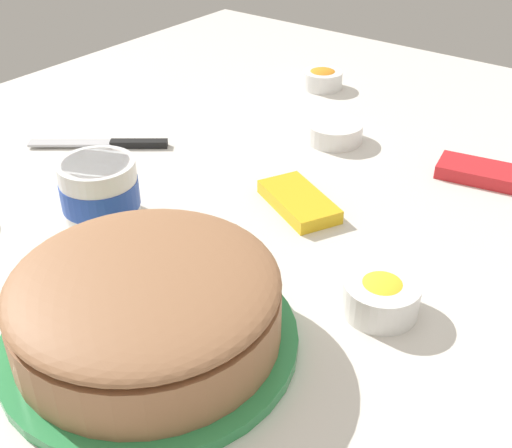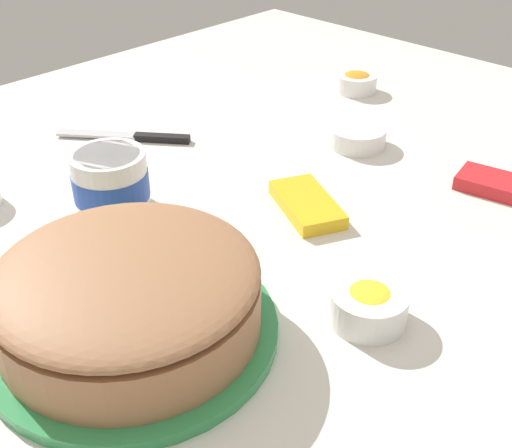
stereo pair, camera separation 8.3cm
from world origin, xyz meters
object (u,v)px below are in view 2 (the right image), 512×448
object	(u,v)px
sprinkle_bowl_blue	(357,136)
candy_box_upper	(512,189)
frosted_cake	(129,301)
spreading_knife	(136,136)
sprinkle_bowl_yellow	(369,304)
candy_box_lower	(307,205)
frosting_tub	(110,181)
sprinkle_bowl_orange	(356,82)

from	to	relation	value
sprinkle_bowl_blue	candy_box_upper	bearing A→B (deg)	-174.87
frosted_cake	spreading_knife	xyz separation A→B (m)	(0.39, -0.30, -0.04)
frosted_cake	sprinkle_bowl_blue	xyz separation A→B (m)	(0.11, -0.55, -0.03)
sprinkle_bowl_yellow	candy_box_upper	distance (m)	0.38
spreading_knife	sprinkle_bowl_blue	world-z (taller)	sprinkle_bowl_blue
sprinkle_bowl_blue	sprinkle_bowl_yellow	bearing A→B (deg)	128.03
candy_box_upper	candy_box_lower	bearing A→B (deg)	41.46
frosted_cake	candy_box_lower	size ratio (longest dim) A/B	2.41
sprinkle_bowl_yellow	frosted_cake	bearing A→B (deg)	49.15
spreading_knife	sprinkle_bowl_yellow	world-z (taller)	sprinkle_bowl_yellow
frosted_cake	frosting_tub	distance (m)	0.27
frosted_cake	frosting_tub	world-z (taller)	frosted_cake
spreading_knife	candy_box_lower	world-z (taller)	candy_box_lower
frosting_tub	sprinkle_bowl_orange	world-z (taller)	frosting_tub
sprinkle_bowl_orange	sprinkle_bowl_blue	size ratio (longest dim) A/B	0.84
spreading_knife	frosted_cake	bearing A→B (deg)	142.45
frosted_cake	spreading_knife	distance (m)	0.50
sprinkle_bowl_orange	sprinkle_bowl_blue	distance (m)	0.25
sprinkle_bowl_orange	candy_box_upper	world-z (taller)	sprinkle_bowl_orange
frosted_cake	sprinkle_bowl_blue	world-z (taller)	frosted_cake
sprinkle_bowl_yellow	candy_box_lower	size ratio (longest dim) A/B	0.67
candy_box_lower	candy_box_upper	xyz separation A→B (m)	(-0.19, -0.24, 0.00)
sprinkle_bowl_yellow	candy_box_upper	world-z (taller)	sprinkle_bowl_yellow
frosted_cake	frosting_tub	size ratio (longest dim) A/B	2.95
frosting_tub	sprinkle_bowl_blue	bearing A→B (deg)	-107.56
sprinkle_bowl_blue	candy_box_upper	xyz separation A→B (m)	(-0.27, -0.02, -0.01)
frosting_tub	candy_box_lower	world-z (taller)	frosting_tub
frosted_cake	sprinkle_bowl_yellow	xyz separation A→B (m)	(-0.17, -0.20, -0.02)
candy_box_lower	sprinkle_bowl_blue	bearing A→B (deg)	-44.27
frosted_cake	frosting_tub	xyz separation A→B (m)	(0.23, -0.14, -0.00)
sprinkle_bowl_yellow	sprinkle_bowl_orange	world-z (taller)	sprinkle_bowl_yellow
spreading_knife	sprinkle_bowl_orange	size ratio (longest dim) A/B	2.45
spreading_knife	candy_box_lower	xyz separation A→B (m)	(-0.36, -0.03, 0.00)
frosted_cake	candy_box_upper	distance (m)	0.60
frosting_tub	frosted_cake	bearing A→B (deg)	148.77
sprinkle_bowl_yellow	sprinkle_bowl_blue	world-z (taller)	sprinkle_bowl_yellow
frosting_tub	candy_box_upper	xyz separation A→B (m)	(-0.39, -0.43, -0.03)
spreading_knife	sprinkle_bowl_orange	bearing A→B (deg)	-107.29
frosted_cake	sprinkle_bowl_blue	bearing A→B (deg)	-79.09
frosting_tub	candy_box_lower	bearing A→B (deg)	-137.73
frosting_tub	sprinkle_bowl_orange	size ratio (longest dim) A/B	1.32
sprinkle_bowl_blue	candy_box_upper	size ratio (longest dim) A/B	0.62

